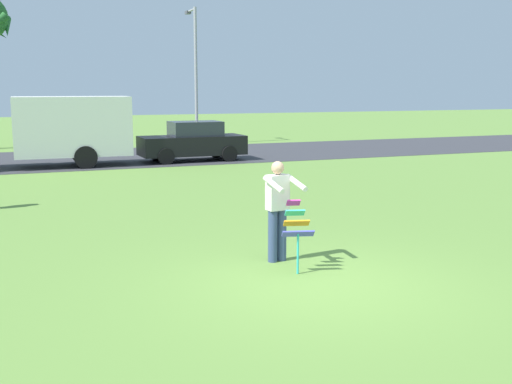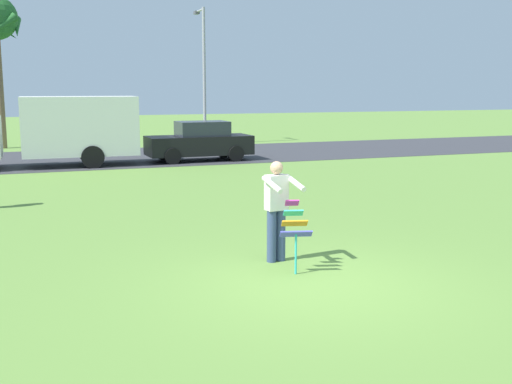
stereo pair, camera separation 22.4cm
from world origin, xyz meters
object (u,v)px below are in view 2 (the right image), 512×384
Objects in this scene: person_kite_flyer at (277,207)px; kite_held at (295,226)px; parked_car_black at (200,142)px; parked_truck_white_box at (57,129)px; streetlight_pole at (203,67)px.

person_kite_flyer is 1.53× the size of kite_held.
parked_car_black is at bearing 79.78° from person_kite_flyer.
parked_truck_white_box reaches higher than parked_car_black.
kite_held is (0.05, -0.63, -0.19)m from person_kite_flyer.
streetlight_pole is (7.76, 7.41, 2.59)m from parked_truck_white_box.
parked_car_black is 0.61× the size of streetlight_pole.
streetlight_pole is at bearing 43.71° from parked_truck_white_box.
person_kite_flyer is 15.20m from parked_car_black.
streetlight_pole is (4.90, 23.00, 3.24)m from kite_held.
streetlight_pole is at bearing 73.09° from parked_car_black.
streetlight_pole is (4.95, 22.37, 3.05)m from person_kite_flyer.
person_kite_flyer reaches higher than kite_held.
parked_car_black is at bearing 80.36° from kite_held.
parked_truck_white_box is 11.04m from streetlight_pole.
person_kite_flyer is at bearing 94.50° from kite_held.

